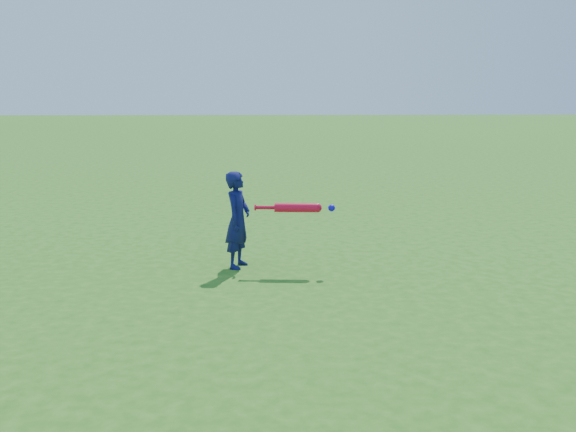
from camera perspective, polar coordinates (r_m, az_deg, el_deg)
name	(u,v)px	position (r m, az deg, el deg)	size (l,w,h in m)	color
ground	(270,258)	(6.82, -1.65, -3.76)	(80.00, 80.00, 0.00)	#256017
child	(238,220)	(6.39, -4.48, -0.34)	(0.35, 0.23, 0.97)	#11134F
bat_swing	(300,208)	(6.28, 1.04, 0.74)	(0.79, 0.12, 0.09)	red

